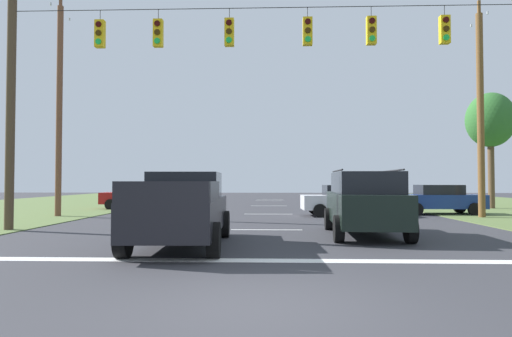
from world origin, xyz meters
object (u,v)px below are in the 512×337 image
pickup_truck (183,209)px  utility_pole_mid_right (480,112)px  distant_car_far_parked (138,196)px  distant_car_oncoming (439,199)px  tree_roadside_right (490,121)px  distant_car_crossing_white (346,200)px  suv_black (365,202)px  utility_pole_near_left (59,107)px  overhead_signal_span (270,93)px

pickup_truck → utility_pole_mid_right: bearing=37.5°
pickup_truck → distant_car_far_parked: size_ratio=1.24×
pickup_truck → distant_car_oncoming: 15.85m
utility_pole_mid_right → tree_roadside_right: utility_pole_mid_right is taller
distant_car_crossing_white → distant_car_far_parked: 13.01m
suv_black → distant_car_crossing_white: suv_black is taller
utility_pole_mid_right → tree_roadside_right: bearing=61.0°
distant_car_far_parked → utility_pole_near_left: 7.86m
overhead_signal_span → tree_roadside_right: 18.83m
utility_pole_near_left → tree_roadside_right: utility_pole_near_left is taller
distant_car_oncoming → suv_black: bearing=-121.9°
suv_black → utility_pole_mid_right: (6.91, 7.07, 3.90)m
distant_car_oncoming → tree_roadside_right: tree_roadside_right is taller
overhead_signal_span → utility_pole_near_left: 11.87m
pickup_truck → tree_roadside_right: bearing=45.4°
utility_pole_near_left → utility_pole_mid_right: bearing=0.1°
distant_car_oncoming → utility_pole_near_left: (-18.92, -2.13, 4.54)m
distant_car_far_parked → tree_roadside_right: 22.44m
utility_pole_near_left → distant_car_oncoming: bearing=6.4°
utility_pole_near_left → tree_roadside_right: bearing=16.1°
distant_car_oncoming → utility_pole_mid_right: 4.82m
utility_pole_mid_right → distant_car_oncoming: bearing=119.8°
distant_car_far_parked → utility_pole_mid_right: size_ratio=0.43×
tree_roadside_right → utility_pole_mid_right: bearing=-119.0°
utility_pole_mid_right → overhead_signal_span: bearing=-148.8°
distant_car_oncoming → utility_pole_near_left: utility_pole_near_left is taller
suv_black → distant_car_oncoming: 10.80m
distant_car_oncoming → utility_pole_mid_right: bearing=-60.2°
distant_car_crossing_white → distant_car_far_parked: bearing=156.5°
suv_black → tree_roadside_right: (10.75, 13.97, 4.41)m
overhead_signal_span → utility_pole_mid_right: bearing=31.2°
pickup_truck → overhead_signal_span: bearing=55.4°
overhead_signal_span → pickup_truck: 5.54m
suv_black → distant_car_far_parked: suv_black is taller
distant_car_far_parked → utility_pole_mid_right: utility_pole_mid_right is taller
overhead_signal_span → pickup_truck: (-2.31, -3.34, -3.77)m
distant_car_oncoming → utility_pole_near_left: bearing=-173.6°
pickup_truck → suv_black: (5.27, 2.27, 0.09)m
distant_car_crossing_white → utility_pole_mid_right: utility_pole_mid_right is taller
suv_black → distant_car_crossing_white: (0.75, 7.94, -0.27)m
distant_car_far_parked → overhead_signal_span: bearing=-55.7°
utility_pole_mid_right → utility_pole_near_left: bearing=-179.9°
pickup_truck → suv_black: size_ratio=1.12×
pickup_truck → utility_pole_near_left: bearing=130.5°
pickup_truck → suv_black: 5.74m
distant_car_oncoming → overhead_signal_span: bearing=-137.0°
utility_pole_mid_right → tree_roadside_right: size_ratio=1.42×
overhead_signal_span → distant_car_far_parked: size_ratio=4.17×
utility_pole_near_left → distant_car_crossing_white: bearing=3.7°
overhead_signal_span → distant_car_oncoming: size_ratio=4.28×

